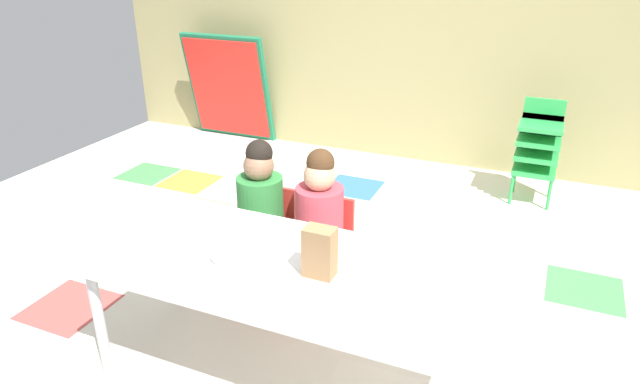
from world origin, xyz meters
The scene contains 11 objects.
ground_plane centered at (0.00, 0.00, -0.01)m, with size 6.59×4.51×0.02m.
back_wall centered at (0.00, 2.25, 1.33)m, with size 6.59×0.10×2.66m, color tan.
craft_table centered at (0.07, -0.89, 0.57)m, with size 1.82×0.80×0.62m.
seated_child_near_camera centered at (-0.43, -0.26, 0.55)m, with size 0.32×0.31×0.92m.
seated_child_middle_seat centered at (-0.07, -0.26, 0.55)m, with size 0.32×0.32×0.92m.
kid_chair_green_stack centered at (0.94, 1.70, 0.46)m, with size 0.32×0.30×0.80m.
folded_activity_table centered at (-2.08, 2.05, 0.54)m, with size 0.90×0.29×1.09m.
paper_bag_brown centered at (0.21, -0.91, 0.73)m, with size 0.13×0.09×0.22m, color #9E754C.
paper_plate_near_edge centered at (-0.22, -0.98, 0.62)m, with size 0.18×0.18×0.01m, color white.
paper_plate_center_table centered at (-0.39, -0.85, 0.62)m, with size 0.18×0.18×0.01m, color white.
donut_powdered_on_plate centered at (-0.22, -0.98, 0.64)m, with size 0.11×0.11×0.03m, color white.
Camera 1 is at (1.01, -2.77, 1.90)m, focal length 31.56 mm.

